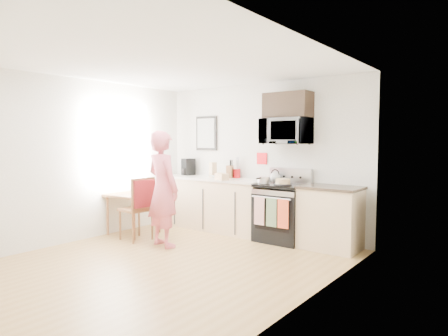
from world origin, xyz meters
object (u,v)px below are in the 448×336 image
Objects in this scene: person at (163,189)px; dining_table at (133,198)px; cake at (283,182)px; microwave at (286,131)px; range at (282,214)px; chair at (141,200)px.

dining_table is at bearing -3.57° from person.
dining_table is at bearing -156.72° from cake.
person is (-1.30, -1.47, -0.88)m from microwave.
range reaches higher than dining_table.
chair is at bearing -142.22° from range.
microwave is 2.83m from dining_table.
microwave is at bearing 90.06° from range.
cake is (2.35, 1.01, 0.35)m from dining_table.
chair reaches higher than dining_table.
range is at bearing -89.94° from microwave.
dining_table is at bearing 158.18° from chair.
microwave is 2.15m from person.
person is 0.53m from chair.
range is at bearing 26.19° from dining_table.
chair is at bearing 12.12° from person.
dining_table is 0.56m from chair.
cake is (0.07, -0.22, -0.79)m from microwave.
person is 1.72× the size of chair.
person is (-1.30, -1.37, 0.44)m from range.
range is at bearing 121.83° from cake.
person reaches higher than dining_table.
range is 0.55m from cake.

